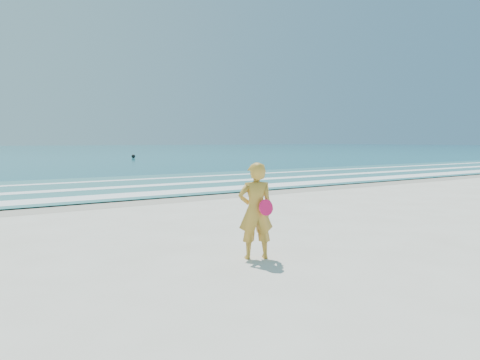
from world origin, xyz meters
TOP-DOWN VIEW (x-y plane):
  - ground at (0.00, 0.00)m, footprint 400.00×400.00m
  - wet_sand at (0.00, 9.00)m, footprint 400.00×2.40m
  - shallow at (0.00, 14.00)m, footprint 400.00×10.00m
  - foam_near at (0.00, 10.30)m, footprint 400.00×1.40m
  - foam_mid at (0.00, 13.20)m, footprint 400.00×0.90m
  - foam_far at (0.00, 16.50)m, footprint 400.00×0.60m
  - buoy at (12.96, 44.39)m, footprint 0.43×0.43m
  - woman at (-2.09, 0.68)m, footprint 0.69×0.59m

SIDE VIEW (x-z plane):
  - ground at x=0.00m, z-range 0.00..0.00m
  - wet_sand at x=0.00m, z-range 0.00..0.00m
  - shallow at x=0.00m, z-range 0.04..0.05m
  - foam_near at x=0.00m, z-range 0.05..0.06m
  - foam_mid at x=0.00m, z-range 0.05..0.06m
  - foam_far at x=0.00m, z-range 0.05..0.06m
  - buoy at x=12.96m, z-range 0.04..0.47m
  - woman at x=-2.09m, z-range 0.00..1.62m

